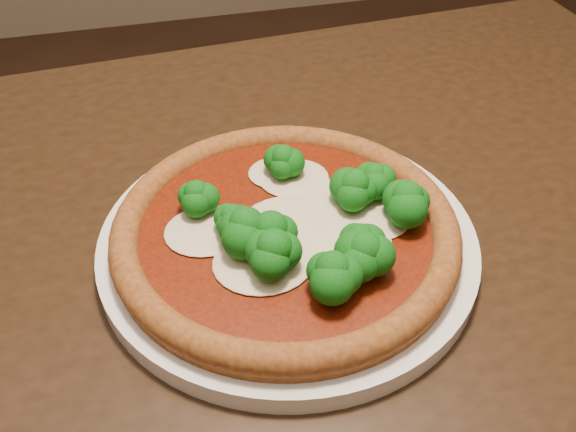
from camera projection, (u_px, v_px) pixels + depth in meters
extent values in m
cube|color=black|center=(307.00, 249.00, 0.60)|extent=(1.11, 0.86, 0.04)
cylinder|color=black|center=(483.00, 215.00, 1.20)|extent=(0.06, 0.06, 0.71)
cylinder|color=silver|center=(288.00, 243.00, 0.56)|extent=(0.33, 0.33, 0.02)
cylinder|color=brown|center=(286.00, 235.00, 0.55)|extent=(0.29, 0.29, 0.01)
torus|color=brown|center=(285.00, 228.00, 0.54)|extent=(0.30, 0.30, 0.03)
cylinder|color=#661704|center=(285.00, 228.00, 0.54)|extent=(0.25, 0.25, 0.00)
ellipsoid|color=beige|center=(374.00, 218.00, 0.55)|extent=(0.06, 0.06, 0.01)
ellipsoid|color=beige|center=(277.00, 172.00, 0.60)|extent=(0.06, 0.05, 0.00)
ellipsoid|color=beige|center=(206.00, 230.00, 0.54)|extent=(0.07, 0.06, 0.01)
ellipsoid|color=beige|center=(294.00, 178.00, 0.59)|extent=(0.06, 0.06, 0.01)
ellipsoid|color=beige|center=(264.00, 261.00, 0.51)|extent=(0.08, 0.07, 0.01)
ellipsoid|color=beige|center=(333.00, 201.00, 0.56)|extent=(0.07, 0.06, 0.01)
ellipsoid|color=beige|center=(346.00, 242.00, 0.53)|extent=(0.08, 0.07, 0.01)
ellipsoid|color=beige|center=(290.00, 227.00, 0.54)|extent=(0.09, 0.08, 0.01)
ellipsoid|color=#127517|center=(333.00, 271.00, 0.47)|extent=(0.05, 0.05, 0.04)
ellipsoid|color=#127517|center=(197.00, 195.00, 0.54)|extent=(0.04, 0.04, 0.03)
ellipsoid|color=#127517|center=(246.00, 227.00, 0.50)|extent=(0.05, 0.05, 0.04)
ellipsoid|color=#127517|center=(271.00, 230.00, 0.50)|extent=(0.05, 0.05, 0.04)
ellipsoid|color=#127517|center=(374.00, 177.00, 0.56)|extent=(0.04, 0.04, 0.03)
ellipsoid|color=#127517|center=(360.00, 240.00, 0.50)|extent=(0.04, 0.04, 0.03)
ellipsoid|color=#127517|center=(274.00, 250.00, 0.49)|extent=(0.05, 0.05, 0.04)
ellipsoid|color=#127517|center=(232.00, 218.00, 0.52)|extent=(0.03, 0.03, 0.03)
ellipsoid|color=#127517|center=(407.00, 199.00, 0.53)|extent=(0.05, 0.05, 0.04)
ellipsoid|color=#127517|center=(283.00, 159.00, 0.58)|extent=(0.04, 0.04, 0.03)
ellipsoid|color=#127517|center=(354.00, 186.00, 0.55)|extent=(0.05, 0.05, 0.04)
ellipsoid|color=#127517|center=(365.00, 252.00, 0.48)|extent=(0.05, 0.05, 0.04)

